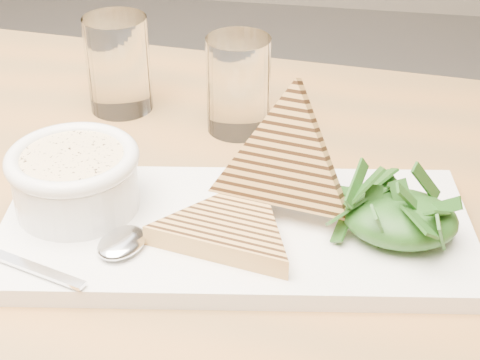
% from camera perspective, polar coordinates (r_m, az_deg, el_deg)
% --- Properties ---
extents(table_top, '(1.41, 1.00, 0.04)m').
position_cam_1_polar(table_top, '(0.67, -8.72, -6.69)').
color(table_top, '#A06A34').
rests_on(table_top, ground).
extents(platter, '(0.44, 0.25, 0.02)m').
position_cam_1_polar(platter, '(0.66, -0.31, -3.98)').
color(platter, white).
rests_on(platter, table_top).
extents(soup_bowl, '(0.11, 0.11, 0.04)m').
position_cam_1_polar(soup_bowl, '(0.68, -12.60, -0.44)').
color(soup_bowl, white).
rests_on(soup_bowl, platter).
extents(soup, '(0.09, 0.09, 0.01)m').
position_cam_1_polar(soup, '(0.66, -12.87, 1.52)').
color(soup, beige).
rests_on(soup, soup_bowl).
extents(bowl_rim, '(0.12, 0.12, 0.01)m').
position_cam_1_polar(bowl_rim, '(0.66, -12.90, 1.67)').
color(bowl_rim, white).
rests_on(bowl_rim, soup_bowl).
extents(sandwich_flat, '(0.18, 0.18, 0.02)m').
position_cam_1_polar(sandwich_flat, '(0.63, -0.73, -3.74)').
color(sandwich_flat, tan).
rests_on(sandwich_flat, platter).
extents(sandwich_lean, '(0.17, 0.16, 0.17)m').
position_cam_1_polar(sandwich_lean, '(0.64, 3.52, 1.33)').
color(sandwich_lean, tan).
rests_on(sandwich_lean, sandwich_flat).
extents(salad_base, '(0.10, 0.08, 0.04)m').
position_cam_1_polar(salad_base, '(0.64, 12.33, -2.93)').
color(salad_base, black).
rests_on(salad_base, platter).
extents(arugula_pile, '(0.11, 0.10, 0.05)m').
position_cam_1_polar(arugula_pile, '(0.63, 12.41, -2.33)').
color(arugula_pile, '#2C621D').
rests_on(arugula_pile, platter).
extents(spoon_bowl, '(0.05, 0.06, 0.01)m').
position_cam_1_polar(spoon_bowl, '(0.63, -9.15, -4.82)').
color(spoon_bowl, silver).
rests_on(spoon_bowl, platter).
extents(spoon_handle, '(0.12, 0.05, 0.00)m').
position_cam_1_polar(spoon_handle, '(0.63, -16.60, -6.21)').
color(spoon_handle, silver).
rests_on(spoon_handle, platter).
extents(glass_near, '(0.07, 0.07, 0.11)m').
position_cam_1_polar(glass_near, '(0.87, -9.42, 8.85)').
color(glass_near, white).
rests_on(glass_near, table_top).
extents(glass_far, '(0.07, 0.07, 0.11)m').
position_cam_1_polar(glass_far, '(0.81, -0.12, 7.39)').
color(glass_far, white).
rests_on(glass_far, table_top).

